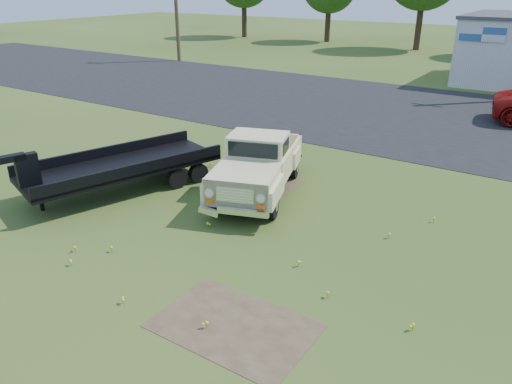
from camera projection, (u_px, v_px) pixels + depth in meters
ground at (255, 242)px, 12.59m from camera, size 140.00×140.00×0.00m
asphalt_lot at (426, 117)px, 24.11m from camera, size 90.00×14.00×0.02m
dirt_patch_a at (234, 326)px, 9.53m from camera, size 3.00×2.00×0.01m
dirt_patch_b at (263, 182)px, 16.29m from camera, size 2.20×1.60×0.01m
utility_pole_west at (176, 0)px, 38.82m from camera, size 1.60×0.30×9.00m
vintage_pickup_truck at (258, 164)px, 15.10m from camera, size 3.61×5.60×1.90m
flatbed_trailer at (121, 163)px, 15.39m from camera, size 4.13×6.92×1.79m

